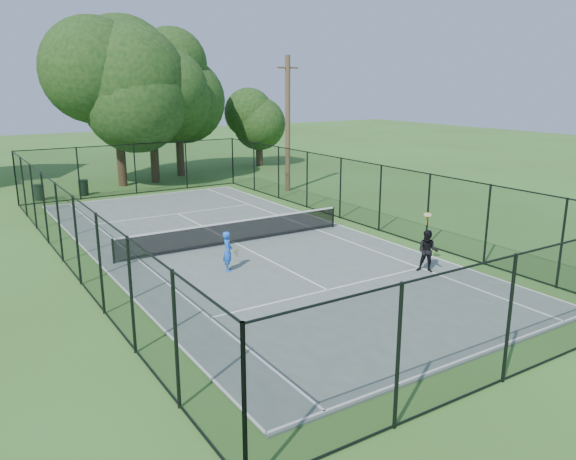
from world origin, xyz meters
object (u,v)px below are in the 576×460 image
trash_bin_left (39,192)px  utility_pole (288,124)px  tennis_net (235,231)px  player_blue (228,251)px  trash_bin_right (83,188)px  player_black (428,251)px

trash_bin_left → utility_pole: 14.89m
tennis_net → player_blue: bearing=-121.5°
trash_bin_left → trash_bin_right: 2.46m
trash_bin_right → player_blue: 17.15m
trash_bin_right → tennis_net: bearing=-78.8°
trash_bin_left → utility_pole: utility_pole is taller
utility_pole → player_blue: size_ratio=5.67×
trash_bin_right → player_blue: bearing=-86.7°
trash_bin_right → utility_pole: 12.72m
tennis_net → trash_bin_right: tennis_net is taller
trash_bin_right → utility_pole: (11.05, -5.16, 3.62)m
player_blue → player_black: player_black is taller
trash_bin_left → trash_bin_right: (2.46, 0.07, 0.02)m
player_black → player_blue: bearing=146.6°
tennis_net → player_black: size_ratio=4.98×
tennis_net → trash_bin_left: size_ratio=11.15×
tennis_net → player_blue: 3.48m
utility_pole → player_blue: bearing=-130.1°
tennis_net → trash_bin_left: (-5.26, 14.10, -0.12)m
trash_bin_left → player_black: 22.86m
tennis_net → trash_bin_right: bearing=101.2°
trash_bin_left → player_blue: 17.40m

